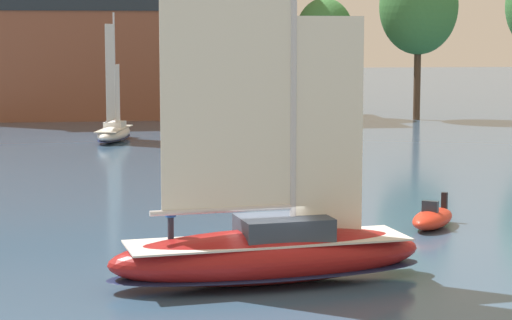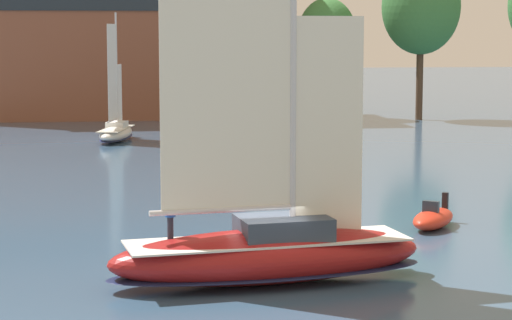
{
  "view_description": "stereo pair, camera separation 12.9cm",
  "coord_description": "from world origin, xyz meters",
  "views": [
    {
      "loc": [
        -4.66,
        -31.67,
        8.16
      ],
      "look_at": [
        0.0,
        3.0,
        3.69
      ],
      "focal_mm": 70.0,
      "sensor_mm": 36.0,
      "label": 1
    },
    {
      "loc": [
        -4.53,
        -31.69,
        8.16
      ],
      "look_at": [
        0.0,
        3.0,
        3.69
      ],
      "focal_mm": 70.0,
      "sensor_mm": 36.0,
      "label": 2
    }
  ],
  "objects": [
    {
      "name": "sailboat_moored_near_marina",
      "position": [
        -5.32,
        44.31,
        0.81
      ],
      "size": [
        3.43,
        7.3,
        9.7
      ],
      "color": "white",
      "rests_on": "ground"
    },
    {
      "name": "ground_plane",
      "position": [
        0.0,
        0.0,
        0.0
      ],
      "size": [
        400.0,
        400.0,
        0.0
      ],
      "primitive_type": "plane",
      "color": "#385675"
    },
    {
      "name": "tree_shore_left",
      "position": [
        22.92,
        59.55,
        10.58
      ],
      "size": [
        7.34,
        7.34,
        15.11
      ],
      "color": "#4C3828",
      "rests_on": "ground"
    },
    {
      "name": "tree_shore_right",
      "position": [
        14.59,
        62.48,
        8.03
      ],
      "size": [
        5.58,
        5.58,
        11.48
      ],
      "color": "brown",
      "rests_on": "ground"
    },
    {
      "name": "sailboat_main",
      "position": [
        0.02,
        0.0,
        1.15
      ],
      "size": [
        10.98,
        4.5,
        14.64
      ],
      "color": "maroon",
      "rests_on": "ground"
    },
    {
      "name": "waterfront_building",
      "position": [
        -6.93,
        68.18,
        11.24
      ],
      "size": [
        29.21,
        14.36,
        22.38
      ],
      "color": "brown",
      "rests_on": "ground"
    },
    {
      "name": "motor_tender",
      "position": [
        8.2,
        8.23,
        0.42
      ],
      "size": [
        3.06,
        3.52,
        1.29
      ],
      "color": "red",
      "rests_on": "ground"
    }
  ]
}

